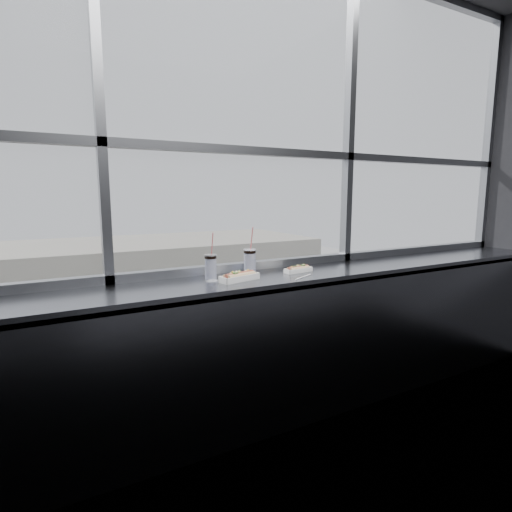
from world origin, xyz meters
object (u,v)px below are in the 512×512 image
soda_cup_right (250,260)px  pedestrian_d (197,332)px  car_far_c (261,339)px  tree_center (88,322)px  hotdog_tray_right (298,269)px  car_near_e (335,377)px  soda_cup_left (211,265)px  pedestrian_b (44,359)px  tree_right (204,303)px  pedestrian_c (151,336)px  pedestrian_a (5,368)px  wrapper (212,281)px  hotdog_tray_left (240,277)px  loose_straw (303,277)px  car_near_c (98,441)px  car_far_b (123,368)px  car_near_d (252,398)px

soda_cup_right → pedestrian_d: size_ratio=0.16×
car_far_c → tree_center: (-12.33, 4.00, 2.16)m
soda_cup_right → tree_center: 29.53m
hotdog_tray_right → car_near_e: (14.34, 16.27, -11.07)m
soda_cup_right → tree_center: soda_cup_right is taller
soda_cup_left → car_near_e: (15.00, 16.17, -11.14)m
pedestrian_b → pedestrian_d: bearing=178.3°
pedestrian_d → tree_right: tree_right is taller
pedestrian_c → pedestrian_a: (-10.21, -1.02, -0.16)m
hotdog_tray_right → pedestrian_b: size_ratio=0.13×
pedestrian_d → tree_center: (-8.46, -0.12, 2.25)m
hotdog_tray_right → car_near_e: 24.35m
car_near_e → pedestrian_a: car_near_e is taller
wrapper → pedestrian_b: size_ratio=0.05×
soda_cup_left → wrapper: bearing=-108.4°
hotdog_tray_left → pedestrian_b: (-1.53, 28.80, -11.16)m
car_near_e → pedestrian_b: size_ratio=3.22×
loose_straw → pedestrian_c: loose_straw is taller
loose_straw → pedestrian_a: size_ratio=0.12×
tree_right → pedestrian_a: bearing=179.6°
pedestrian_b → car_near_c: bearing=99.6°
pedestrian_d → soda_cup_right: bearing=-109.2°
wrapper → car_far_b: (3.35, 24.30, -11.07)m
hotdog_tray_left → pedestrian_c: bearing=64.4°
loose_straw → car_near_e: bearing=22.5°
car_far_b → pedestrian_a: 8.15m
soda_cup_left → pedestrian_c: bearing=77.5°
wrapper → loose_straw: bearing=-13.5°
wrapper → car_near_d: wrapper is taller
wrapper → pedestrian_c: bearing=77.5°
soda_cup_right → car_far_b: (2.99, 24.14, -11.15)m
car_far_b → soda_cup_right: bearing=-179.9°
hotdog_tray_left → car_far_b: 26.92m
loose_straw → car_near_d: loose_straw is taller
car_far_b → pedestrian_c: bearing=-24.5°
pedestrian_b → tree_right: tree_right is taller
pedestrian_c → tree_center: 5.39m
hotdog_tray_right → car_near_e: bearing=42.1°
car_near_e → wrapper: bearing=139.6°
hotdog_tray_right → tree_center: size_ratio=0.05×
car_near_e → car_near_c: car_near_c is taller
loose_straw → hotdog_tray_left: bearing=138.9°
hotdog_tray_right → pedestrian_c: (5.81, 29.39, -11.00)m
loose_straw → car_far_c: size_ratio=0.03×
tree_right → car_near_e: bearing=-70.6°
car_far_b → loose_straw: bearing=-179.2°
car_near_c → car_far_c: bearing=-66.2°
car_near_d → tree_right: size_ratio=1.32×
tree_right → hotdog_tray_left: bearing=-110.6°
hotdog_tray_left → pedestrian_b: hotdog_tray_left is taller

